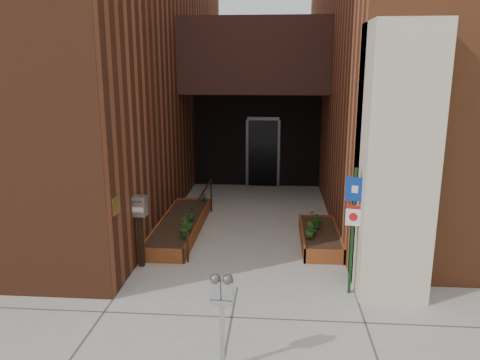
# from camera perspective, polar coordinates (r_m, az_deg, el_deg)

# --- Properties ---
(ground) EXTENTS (80.00, 80.00, 0.00)m
(ground) POSITION_cam_1_polar(r_m,az_deg,el_deg) (8.30, -0.34, -12.97)
(ground) COLOR #9E9991
(ground) RESTS_ON ground
(architecture) EXTENTS (20.00, 14.60, 10.00)m
(architecture) POSITION_cam_1_polar(r_m,az_deg,el_deg) (14.37, 1.34, 18.66)
(architecture) COLOR brown
(architecture) RESTS_ON ground
(planter_left) EXTENTS (0.90, 3.60, 0.30)m
(planter_left) POSITION_cam_1_polar(r_m,az_deg,el_deg) (10.93, -7.28, -5.63)
(planter_left) COLOR brown
(planter_left) RESTS_ON ground
(planter_right) EXTENTS (0.80, 2.20, 0.30)m
(planter_right) POSITION_cam_1_polar(r_m,az_deg,el_deg) (10.28, 9.71, -6.97)
(planter_right) COLOR brown
(planter_right) RESTS_ON ground
(handrail) EXTENTS (0.04, 3.34, 0.90)m
(handrail) POSITION_cam_1_polar(r_m,az_deg,el_deg) (10.61, -4.79, -2.68)
(handrail) COLOR black
(handrail) RESTS_ON ground
(parking_meter) EXTENTS (0.29, 0.14, 1.29)m
(parking_meter) POSITION_cam_1_polar(r_m,az_deg,el_deg) (5.85, -2.25, -14.00)
(parking_meter) COLOR #A7A7AA
(parking_meter) RESTS_ON ground
(sign_post) EXTENTS (0.29, 0.10, 2.16)m
(sign_post) POSITION_cam_1_polar(r_m,az_deg,el_deg) (7.83, 13.64, -4.52)
(sign_post) COLOR #133515
(sign_post) RESTS_ON ground
(payment_dropbox) EXTENTS (0.28, 0.22, 1.39)m
(payment_dropbox) POSITION_cam_1_polar(r_m,az_deg,el_deg) (8.96, -12.16, -4.30)
(payment_dropbox) COLOR black
(payment_dropbox) RESTS_ON ground
(shrub_left_a) EXTENTS (0.45, 0.45, 0.35)m
(shrub_left_a) POSITION_cam_1_polar(r_m,az_deg,el_deg) (10.20, -6.38, -4.99)
(shrub_left_a) COLOR #1B5E20
(shrub_left_a) RESTS_ON planter_left
(shrub_left_b) EXTENTS (0.25, 0.25, 0.38)m
(shrub_left_b) POSITION_cam_1_polar(r_m,az_deg,el_deg) (9.77, -6.88, -5.74)
(shrub_left_b) COLOR #215819
(shrub_left_b) RESTS_ON planter_left
(shrub_left_c) EXTENTS (0.21, 0.21, 0.33)m
(shrub_left_c) POSITION_cam_1_polar(r_m,az_deg,el_deg) (10.78, -6.10, -4.01)
(shrub_left_c) COLOR #1F601B
(shrub_left_c) RESTS_ON planter_left
(shrub_left_d) EXTENTS (0.21, 0.21, 0.32)m
(shrub_left_d) POSITION_cam_1_polar(r_m,az_deg,el_deg) (12.28, -4.45, -1.80)
(shrub_left_d) COLOR #1C5016
(shrub_left_d) RESTS_ON planter_left
(shrub_right_a) EXTENTS (0.25, 0.25, 0.33)m
(shrub_right_a) POSITION_cam_1_polar(r_m,az_deg,el_deg) (9.75, 8.53, -6.01)
(shrub_right_a) COLOR #295B1A
(shrub_right_a) RESTS_ON planter_right
(shrub_right_b) EXTENTS (0.21, 0.21, 0.37)m
(shrub_right_b) POSITION_cam_1_polar(r_m,az_deg,el_deg) (9.92, 9.14, -5.57)
(shrub_right_b) COLOR #235518
(shrub_right_b) RESTS_ON planter_right
(shrub_right_c) EXTENTS (0.44, 0.44, 0.35)m
(shrub_right_c) POSITION_cam_1_polar(r_m,az_deg,el_deg) (10.33, 9.31, -4.84)
(shrub_right_c) COLOR #185117
(shrub_right_c) RESTS_ON planter_right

